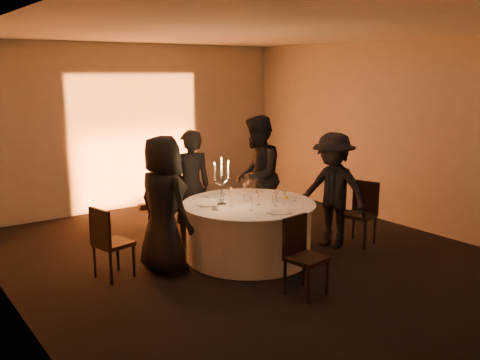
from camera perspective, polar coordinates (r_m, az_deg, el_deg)
floor at (r=7.41m, az=0.91°, el=-8.23°), size 7.00×7.00×0.00m
ceiling at (r=6.99m, az=0.99°, el=15.58°), size 7.00×7.00×0.00m
wall_back at (r=10.05m, az=-11.10°, el=5.61°), size 7.00×0.00×7.00m
wall_left at (r=5.80m, az=-23.56°, el=0.53°), size 0.00×7.00×7.00m
wall_right at (r=9.14m, az=16.27°, el=4.78°), size 0.00×7.00×7.00m
uplighter_fixture at (r=10.04m, az=-10.06°, el=-2.78°), size 0.25×0.12×0.10m
banquet_table at (r=7.29m, az=0.92°, el=-5.39°), size 1.80×1.80×0.77m
chair_left at (r=6.71m, az=-13.90°, el=-6.16°), size 0.47×0.47×0.90m
chair_back_left at (r=8.17m, az=-6.61°, el=-2.49°), size 0.50×0.50×0.95m
chair_back_right at (r=8.73m, az=1.68°, el=-1.75°), size 0.55×0.55×0.89m
chair_right at (r=8.06m, az=12.89°, el=-3.05°), size 0.50×0.50×0.92m
chair_front at (r=6.16m, az=6.57°, el=-7.54°), size 0.45×0.45×0.90m
guest_left at (r=6.74m, az=-8.18°, el=-2.63°), size 0.70×0.94×1.74m
guest_back_left at (r=7.89m, az=-5.30°, el=-0.70°), size 0.69×0.54×1.68m
guest_back_right at (r=8.23m, az=1.83°, el=0.46°), size 1.13×1.13×1.85m
guest_right at (r=7.76m, az=9.88°, el=-1.11°), size 0.86×1.19×1.66m
plate_left at (r=7.10m, az=-3.19°, el=-2.59°), size 0.36×0.29×0.01m
plate_back_left at (r=7.58m, az=-2.58°, el=-1.67°), size 0.35×0.27×0.01m
plate_back_right at (r=7.75m, az=1.08°, el=-1.35°), size 0.35×0.26×0.01m
plate_right at (r=7.39m, az=4.91°, el=-1.98°), size 0.36×0.29×0.08m
plate_front at (r=6.72m, az=4.40°, el=-3.42°), size 0.36×0.28×0.01m
coffee_cup at (r=6.83m, az=-2.66°, el=-2.95°), size 0.11×0.11×0.07m
candelabra at (r=7.02m, az=-1.97°, el=-0.92°), size 0.27×0.13×0.64m
wine_glass_a at (r=6.77m, az=1.22°, el=-2.14°), size 0.07×0.07×0.19m
wine_glass_b at (r=7.00m, az=3.86°, el=-1.70°), size 0.07×0.07×0.19m
wine_glass_c at (r=7.51m, az=0.41°, el=-0.76°), size 0.07×0.07×0.19m
wine_glass_d at (r=6.97m, az=-0.98°, el=-1.73°), size 0.07×0.07×0.19m
wine_glass_e at (r=7.67m, az=0.76°, el=-0.49°), size 0.07×0.07×0.19m
wine_glass_f at (r=7.29m, az=-1.07°, el=-1.14°), size 0.07×0.07×0.19m
wine_glass_g at (r=7.05m, az=2.01°, el=-1.58°), size 0.07×0.07×0.19m
wine_glass_h at (r=7.12m, az=4.75°, el=-1.49°), size 0.07×0.07×0.19m
tumbler_a at (r=7.26m, az=0.64°, el=-1.95°), size 0.07×0.07×0.09m
tumbler_b at (r=7.19m, az=3.70°, el=-2.10°), size 0.07×0.07×0.09m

